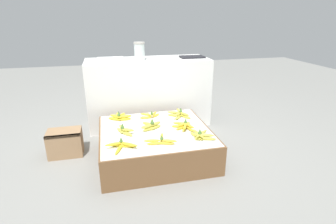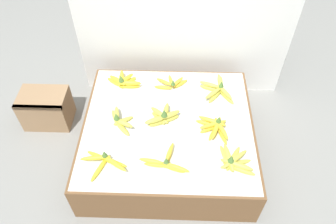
% 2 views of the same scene
% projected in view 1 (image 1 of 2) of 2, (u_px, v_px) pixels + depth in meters
% --- Properties ---
extents(ground_plane, '(10.00, 10.00, 0.00)m').
position_uv_depth(ground_plane, '(155.00, 156.00, 2.45)').
color(ground_plane, gray).
extents(display_platform, '(0.98, 0.91, 0.27)m').
position_uv_depth(display_platform, '(155.00, 143.00, 2.40)').
color(display_platform, brown).
rests_on(display_platform, ground_plane).
extents(back_vendor_table, '(1.38, 0.50, 0.77)m').
position_uv_depth(back_vendor_table, '(149.00, 92.00, 3.07)').
color(back_vendor_table, white).
rests_on(back_vendor_table, ground_plane).
extents(wooden_crate, '(0.30, 0.21, 0.24)m').
position_uv_depth(wooden_crate, '(65.00, 143.00, 2.43)').
color(wooden_crate, '#997551').
rests_on(wooden_crate, ground_plane).
extents(banana_bunch_front_left, '(0.25, 0.19, 0.09)m').
position_uv_depth(banana_bunch_front_left, '(121.00, 145.00, 2.02)').
color(banana_bunch_front_left, yellow).
rests_on(banana_bunch_front_left, display_platform).
extents(banana_bunch_front_midleft, '(0.26, 0.19, 0.08)m').
position_uv_depth(banana_bunch_front_midleft, '(161.00, 141.00, 2.09)').
color(banana_bunch_front_midleft, gold).
rests_on(banana_bunch_front_midleft, display_platform).
extents(banana_bunch_front_midright, '(0.18, 0.19, 0.10)m').
position_uv_depth(banana_bunch_front_midright, '(201.00, 135.00, 2.18)').
color(banana_bunch_front_midright, gold).
rests_on(banana_bunch_front_midright, display_platform).
extents(banana_bunch_middle_left, '(0.15, 0.20, 0.10)m').
position_uv_depth(banana_bunch_middle_left, '(124.00, 130.00, 2.27)').
color(banana_bunch_middle_left, gold).
rests_on(banana_bunch_middle_left, display_platform).
extents(banana_bunch_middle_midleft, '(0.21, 0.17, 0.11)m').
position_uv_depth(banana_bunch_middle_midleft, '(151.00, 126.00, 2.36)').
color(banana_bunch_middle_midleft, gold).
rests_on(banana_bunch_middle_midleft, display_platform).
extents(banana_bunch_middle_midright, '(0.18, 0.19, 0.09)m').
position_uv_depth(banana_bunch_middle_midright, '(184.00, 126.00, 2.37)').
color(banana_bunch_middle_midright, gold).
rests_on(banana_bunch_middle_midright, display_platform).
extents(banana_bunch_back_left, '(0.23, 0.14, 0.10)m').
position_uv_depth(banana_bunch_back_left, '(120.00, 117.00, 2.56)').
color(banana_bunch_back_left, yellow).
rests_on(banana_bunch_back_left, display_platform).
extents(banana_bunch_back_midleft, '(0.22, 0.14, 0.08)m').
position_uv_depth(banana_bunch_back_midleft, '(150.00, 115.00, 2.63)').
color(banana_bunch_back_midleft, gold).
rests_on(banana_bunch_back_midleft, display_platform).
extents(banana_bunch_back_midright, '(0.22, 0.25, 0.09)m').
position_uv_depth(banana_bunch_back_midright, '(179.00, 114.00, 2.64)').
color(banana_bunch_back_midright, gold).
rests_on(banana_bunch_back_midright, display_platform).
extents(glass_jar, '(0.12, 0.12, 0.19)m').
position_uv_depth(glass_jar, '(139.00, 51.00, 2.83)').
color(glass_jar, silver).
rests_on(glass_jar, back_vendor_table).
extents(foam_tray_white, '(0.29, 0.20, 0.02)m').
position_uv_depth(foam_tray_white, '(110.00, 59.00, 2.90)').
color(foam_tray_white, white).
rests_on(foam_tray_white, back_vendor_table).
extents(foam_tray_dark, '(0.28, 0.17, 0.02)m').
position_uv_depth(foam_tray_dark, '(192.00, 57.00, 3.03)').
color(foam_tray_dark, '#232328').
rests_on(foam_tray_dark, back_vendor_table).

